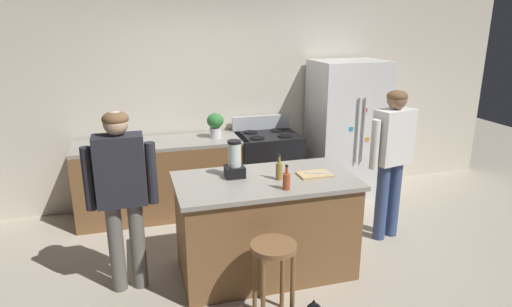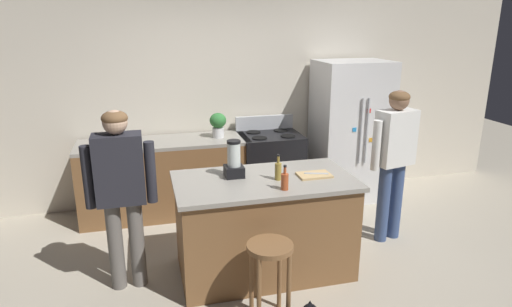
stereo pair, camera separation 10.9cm
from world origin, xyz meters
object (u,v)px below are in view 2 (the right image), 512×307
object	(u,v)px
person_by_island_left	(121,185)
blender_appliance	(234,161)
bar_stool	(270,261)
bottle_vinegar	(278,171)
kitchen_island	(264,225)
bottle_cooking_sauce	(285,181)
stove_range	(270,169)
potted_plant	(218,123)
refrigerator	(350,131)
person_by_sink_right	(394,152)
cutting_board	(314,175)
chef_knife	(316,173)

from	to	relation	value
person_by_island_left	blender_appliance	size ratio (longest dim) A/B	4.71
bar_stool	bottle_vinegar	xyz separation A→B (m)	(0.26, 0.66, 0.50)
kitchen_island	bar_stool	world-z (taller)	kitchen_island
bottle_cooking_sauce	stove_range	bearing A→B (deg)	77.36
stove_range	bottle_cooking_sauce	distance (m)	1.94
potted_plant	bottle_cooking_sauce	distance (m)	1.86
kitchen_island	refrigerator	bearing A→B (deg)	43.64
bar_stool	bottle_vinegar	bearing A→B (deg)	68.12
kitchen_island	person_by_sink_right	xyz separation A→B (m)	(1.47, 0.28, 0.52)
kitchen_island	person_by_island_left	distance (m)	1.34
bar_stool	potted_plant	world-z (taller)	potted_plant
stove_range	blender_appliance	distance (m)	1.69
bar_stool	bottle_vinegar	distance (m)	0.86
person_by_island_left	person_by_sink_right	distance (m)	2.72
bottle_cooking_sauce	bottle_vinegar	bearing A→B (deg)	85.80
person_by_island_left	potted_plant	xyz separation A→B (m)	(1.09, 1.50, 0.13)
bottle_cooking_sauce	cutting_board	world-z (taller)	bottle_cooking_sauce
person_by_island_left	bottle_cooking_sauce	distance (m)	1.38
person_by_island_left	blender_appliance	world-z (taller)	person_by_island_left
bottle_vinegar	person_by_island_left	bearing A→B (deg)	175.56
bottle_vinegar	cutting_board	distance (m)	0.36
person_by_sink_right	chef_knife	world-z (taller)	person_by_sink_right
refrigerator	stove_range	world-z (taller)	refrigerator
kitchen_island	cutting_board	world-z (taller)	cutting_board
potted_plant	bottle_cooking_sauce	size ratio (longest dim) A/B	1.39
person_by_island_left	bar_stool	bearing A→B (deg)	-35.00
refrigerator	bar_stool	world-z (taller)	refrigerator
person_by_sink_right	blender_appliance	size ratio (longest dim) A/B	4.77
kitchen_island	bottle_cooking_sauce	bearing A→B (deg)	-72.18
bar_stool	bottle_vinegar	size ratio (longest dim) A/B	2.79
refrigerator	stove_range	size ratio (longest dim) A/B	1.64
bottle_vinegar	cutting_board	world-z (taller)	bottle_vinegar
bar_stool	bottle_cooking_sauce	world-z (taller)	bottle_cooking_sauce
cutting_board	person_by_sink_right	bearing A→B (deg)	17.65
bottle_cooking_sauce	chef_knife	size ratio (longest dim) A/B	0.98
refrigerator	stove_range	bearing A→B (deg)	178.68
person_by_island_left	potted_plant	distance (m)	1.85
potted_plant	cutting_board	xyz separation A→B (m)	(0.61, -1.59, -0.16)
kitchen_island	bar_stool	bearing A→B (deg)	-102.08
bar_stool	person_by_sink_right	bearing A→B (deg)	31.30
refrigerator	blender_appliance	size ratio (longest dim) A/B	5.32
kitchen_island	chef_knife	world-z (taller)	chef_knife
potted_plant	refrigerator	bearing A→B (deg)	-1.67
refrigerator	person_by_sink_right	xyz separation A→B (m)	(-0.10, -1.22, 0.08)
kitchen_island	chef_knife	distance (m)	0.68
person_by_sink_right	cutting_board	size ratio (longest dim) A/B	5.40
stove_range	person_by_sink_right	bearing A→B (deg)	-52.07
kitchen_island	stove_range	size ratio (longest dim) A/B	1.47
cutting_board	person_by_island_left	bearing A→B (deg)	176.80
bar_stool	blender_appliance	bearing A→B (deg)	96.70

